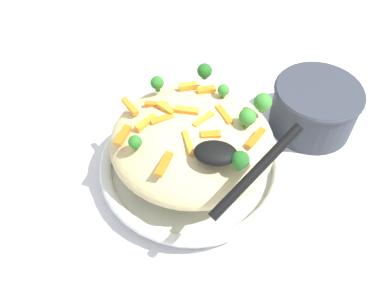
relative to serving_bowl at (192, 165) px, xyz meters
name	(u,v)px	position (x,y,z in m)	size (l,w,h in m)	color
ground_plane	(192,174)	(0.00, 0.00, -0.02)	(2.40, 2.40, 0.00)	silver
serving_bowl	(192,165)	(0.00, 0.00, 0.00)	(0.29, 0.29, 0.04)	silver
pasta_mound	(192,141)	(0.00, 0.00, 0.06)	(0.24, 0.23, 0.09)	#DBC689
carrot_piece_0	(146,123)	(-0.06, -0.01, 0.10)	(0.03, 0.01, 0.01)	orange
carrot_piece_1	(187,111)	(-0.01, 0.02, 0.10)	(0.03, 0.01, 0.01)	orange
carrot_piece_2	(211,135)	(0.03, -0.02, 0.10)	(0.03, 0.01, 0.01)	orange
carrot_piece_3	(206,90)	(0.01, 0.07, 0.10)	(0.03, 0.01, 0.01)	orange
carrot_piece_4	(123,135)	(-0.09, -0.04, 0.10)	(0.03, 0.01, 0.01)	orange
carrot_piece_5	(189,143)	(0.00, -0.04, 0.10)	(0.04, 0.01, 0.01)	orange
carrot_piece_6	(203,119)	(0.02, 0.01, 0.10)	(0.04, 0.01, 0.01)	orange
carrot_piece_7	(228,151)	(0.05, -0.04, 0.10)	(0.02, 0.01, 0.01)	orange
carrot_piece_8	(164,164)	(-0.03, -0.08, 0.10)	(0.04, 0.01, 0.01)	orange
carrot_piece_9	(156,104)	(-0.06, 0.03, 0.10)	(0.03, 0.01, 0.01)	orange
carrot_piece_10	(224,115)	(0.04, 0.02, 0.10)	(0.04, 0.01, 0.01)	orange
carrot_piece_11	(130,106)	(-0.09, 0.02, 0.10)	(0.04, 0.01, 0.01)	orange
carrot_piece_12	(162,120)	(-0.04, 0.00, 0.10)	(0.03, 0.01, 0.01)	orange
carrot_piece_13	(188,86)	(-0.02, 0.08, 0.10)	(0.03, 0.01, 0.01)	orange
carrot_piece_14	(166,108)	(-0.04, 0.02, 0.10)	(0.03, 0.01, 0.01)	orange
carrot_piece_15	(256,138)	(0.09, -0.01, 0.10)	(0.04, 0.01, 0.01)	orange
broccoli_floret_0	(247,117)	(0.07, 0.01, 0.11)	(0.02, 0.02, 0.03)	#377928
broccoli_floret_1	(263,102)	(0.10, 0.04, 0.11)	(0.03, 0.03, 0.03)	#377928
broccoli_floret_2	(240,160)	(0.07, -0.07, 0.11)	(0.02, 0.02, 0.03)	#205B1C
broccoli_floret_3	(135,142)	(-0.07, -0.05, 0.11)	(0.02, 0.02, 0.02)	#296820
broccoli_floret_4	(157,83)	(-0.06, 0.06, 0.11)	(0.02, 0.02, 0.03)	#296820
broccoli_floret_5	(223,90)	(0.04, 0.06, 0.11)	(0.02, 0.02, 0.02)	#377928
broccoli_floret_6	(205,71)	(0.01, 0.10, 0.11)	(0.02, 0.02, 0.03)	#205B1C
serving_spoon	(228,159)	(0.05, -0.07, 0.12)	(0.13, 0.12, 0.07)	black
companion_bowl	(315,106)	(0.19, 0.14, 0.03)	(0.15, 0.15, 0.09)	#333842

